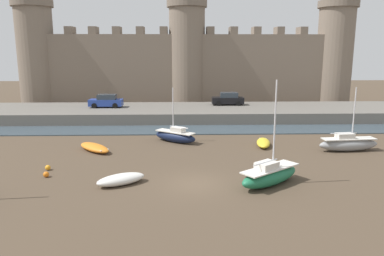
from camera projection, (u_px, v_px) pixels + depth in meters
The scene contains 14 objects.
ground_plane at pixel (196, 184), 23.98m from camera, with size 160.00×160.00×0.00m, color #4C3D2D.
water_channel at pixel (190, 130), 39.80m from camera, with size 80.00×4.50×0.10m, color #3D4C56.
quay_road at pixel (189, 113), 46.76m from camera, with size 56.92×10.00×1.33m, color #666059.
castle at pixel (187, 62), 56.42m from camera, with size 50.84×5.92×18.46m.
sailboat_near_channel_left at pixel (348, 144), 31.65m from camera, with size 5.24×1.74×5.41m.
rowboat_near_channel_right at pixel (263, 143), 33.30m from camera, with size 1.71×3.34×0.60m.
sailboat_foreground_centre at pixel (270, 175), 23.70m from camera, with size 4.78×4.12×6.67m.
rowboat_midflat_left at pixel (121, 179), 23.83m from camera, with size 3.37×2.66×0.69m.
rowboat_midflat_centre at pixel (95, 147), 31.67m from camera, with size 3.66×3.78×0.61m.
sailboat_foreground_right at pixel (175, 136), 34.65m from camera, with size 4.30×3.53×5.06m.
mooring_buoy_off_centre at pixel (48, 168), 26.69m from camera, with size 0.38×0.38×0.38m, color orange.
mooring_buoy_near_shore at pixel (46, 174), 25.23m from camera, with size 0.39×0.39×0.39m, color orange.
car_quay_east at pixel (228, 99), 48.64m from camera, with size 4.13×1.93×1.62m.
car_quay_centre_west at pixel (106, 101), 46.65m from camera, with size 4.13×1.93×1.62m.
Camera 1 is at (-0.90, -22.70, 8.49)m, focal length 35.00 mm.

